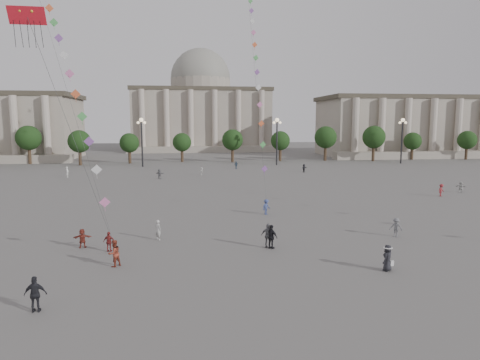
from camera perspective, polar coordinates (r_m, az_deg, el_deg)
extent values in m
plane|color=#52504D|center=(27.65, 4.65, -12.87)|extent=(360.00, 360.00, 0.00)
cube|color=gray|center=(144.72, 26.77, 6.22)|extent=(80.00, 22.00, 16.00)
cube|color=#433D31|center=(144.87, 26.98, 9.62)|extent=(81.60, 22.44, 1.20)
cube|color=gray|center=(155.42, -5.21, 7.80)|extent=(46.00, 30.00, 20.00)
cube|color=#433D31|center=(155.80, -5.26, 11.70)|extent=(46.92, 30.60, 1.20)
cube|color=gray|center=(138.71, -4.92, 4.09)|extent=(48.30, 4.00, 2.00)
cylinder|color=gray|center=(155.95, -5.27, 12.39)|extent=(21.00, 21.00, 5.00)
sphere|color=gray|center=(156.17, -5.28, 13.31)|extent=(21.00, 21.00, 21.00)
cylinder|color=#35281A|center=(109.91, -26.62, 2.75)|extent=(0.70, 0.70, 3.52)
sphere|color=black|center=(109.71, -26.73, 4.67)|extent=(5.12, 5.12, 5.12)
cylinder|color=#35281A|center=(106.52, -20.51, 2.95)|extent=(0.70, 0.70, 3.52)
sphere|color=black|center=(106.31, -20.61, 4.93)|extent=(5.12, 5.12, 5.12)
cylinder|color=#35281A|center=(104.40, -14.09, 3.12)|extent=(0.70, 0.70, 3.52)
sphere|color=black|center=(104.18, -14.15, 5.14)|extent=(5.12, 5.12, 5.12)
cylinder|color=#35281A|center=(103.64, -7.48, 3.25)|extent=(0.70, 0.70, 3.52)
sphere|color=black|center=(103.42, -7.51, 5.29)|extent=(5.12, 5.12, 5.12)
cylinder|color=#35281A|center=(104.26, -0.86, 3.35)|extent=(0.70, 0.70, 3.52)
sphere|color=black|center=(104.04, -0.86, 5.37)|extent=(5.12, 5.12, 5.12)
cylinder|color=#35281A|center=(106.24, 5.60, 3.39)|extent=(0.70, 0.70, 3.52)
sphere|color=black|center=(106.03, 5.63, 5.37)|extent=(5.12, 5.12, 5.12)
cylinder|color=#35281A|center=(109.51, 11.75, 3.39)|extent=(0.70, 0.70, 3.52)
sphere|color=black|center=(109.30, 11.80, 5.32)|extent=(5.12, 5.12, 5.12)
cylinder|color=#35281A|center=(113.95, 17.48, 3.36)|extent=(0.70, 0.70, 3.52)
sphere|color=black|center=(113.75, 17.55, 5.21)|extent=(5.12, 5.12, 5.12)
cylinder|color=#35281A|center=(119.44, 22.73, 3.30)|extent=(0.70, 0.70, 3.52)
sphere|color=black|center=(119.25, 22.82, 5.07)|extent=(5.12, 5.12, 5.12)
cylinder|color=#35281A|center=(125.84, 27.48, 3.23)|extent=(0.70, 0.70, 3.52)
sphere|color=black|center=(125.66, 27.58, 4.90)|extent=(5.12, 5.12, 5.12)
cylinder|color=#262628|center=(95.93, -12.94, 4.71)|extent=(0.36, 0.36, 10.00)
sphere|color=#FFE5B2|center=(95.81, -13.03, 7.82)|extent=(0.90, 0.90, 0.90)
sphere|color=#FFE5B2|center=(95.88, -13.44, 7.44)|extent=(0.60, 0.60, 0.60)
sphere|color=#FFE5B2|center=(95.74, -12.60, 7.47)|extent=(0.60, 0.60, 0.60)
cylinder|color=#262628|center=(97.60, 4.94, 4.92)|extent=(0.36, 0.36, 10.00)
sphere|color=#FFE5B2|center=(97.48, 4.97, 7.98)|extent=(0.90, 0.90, 0.90)
sphere|color=#FFE5B2|center=(97.34, 4.56, 7.63)|extent=(0.60, 0.60, 0.60)
sphere|color=#FFE5B2|center=(97.63, 5.37, 7.62)|extent=(0.60, 0.60, 0.60)
cylinder|color=#262628|center=(107.92, 20.76, 4.72)|extent=(0.36, 0.36, 10.00)
sphere|color=#FFE5B2|center=(107.82, 20.90, 7.48)|extent=(0.90, 0.90, 0.90)
sphere|color=#FFE5B2|center=(107.50, 20.55, 7.17)|extent=(0.60, 0.60, 0.60)
sphere|color=#FFE5B2|center=(108.15, 21.21, 7.14)|extent=(0.60, 0.60, 0.60)
imported|color=navy|center=(89.76, -0.52, 2.01)|extent=(0.99, 0.69, 1.56)
imported|color=silver|center=(79.04, -5.14, 1.18)|extent=(0.90, 1.46, 1.50)
imported|color=slate|center=(38.97, 20.09, -5.94)|extent=(1.23, 1.08, 1.65)
imported|color=#B9B9B5|center=(67.02, 27.35, -0.83)|extent=(1.47, 0.93, 1.52)
imported|color=maroon|center=(62.21, 25.26, -1.23)|extent=(1.23, 1.07, 1.65)
imported|color=black|center=(84.34, 8.53, 1.57)|extent=(1.42, 1.35, 1.60)
imported|color=silver|center=(81.82, -22.02, 1.00)|extent=(0.47, 0.70, 1.89)
imported|color=slate|center=(75.02, -10.69, 0.80)|extent=(1.59, 1.28, 1.70)
imported|color=#AFAFAB|center=(36.31, -10.85, -6.55)|extent=(0.71, 0.73, 1.70)
imported|color=maroon|center=(33.99, -17.05, -7.88)|extent=(0.96, 0.55, 1.54)
imported|color=black|center=(33.34, 4.22, -7.56)|extent=(1.07, 1.12, 1.87)
imported|color=maroon|center=(35.71, -20.28, -7.30)|extent=(1.45, 0.66, 1.51)
imported|color=slate|center=(33.52, 3.79, -7.42)|extent=(1.23, 0.94, 1.94)
imported|color=black|center=(25.03, -25.62, -13.57)|extent=(1.13, 0.52, 1.89)
imported|color=brown|center=(30.51, -16.42, -9.36)|extent=(1.13, 1.12, 1.83)
imported|color=#38467F|center=(45.36, 3.52, -3.60)|extent=(1.21, 1.14, 1.64)
imported|color=black|center=(30.11, 19.08, -9.79)|extent=(1.01, 0.97, 1.75)
cone|color=white|center=(29.89, 19.15, -8.43)|extent=(0.52, 0.52, 0.14)
cylinder|color=white|center=(29.91, 19.14, -8.54)|extent=(0.60, 0.60, 0.02)
cube|color=white|center=(30.18, 19.61, -10.41)|extent=(0.22, 0.10, 0.35)
cube|color=red|center=(31.08, -26.56, 19.03)|extent=(2.21, 0.58, 1.02)
cube|color=green|center=(31.21, -27.26, 19.41)|extent=(0.36, 0.20, 0.34)
cube|color=#1C3A9B|center=(30.99, -25.97, 19.58)|extent=(0.36, 0.20, 0.34)
sphere|color=gold|center=(31.17, -27.28, 19.43)|extent=(0.20, 0.20, 0.20)
sphere|color=gold|center=(30.96, -25.99, 19.59)|extent=(0.20, 0.20, 0.20)
cylinder|color=#3F3F3F|center=(31.52, -21.52, 5.73)|extent=(0.02, 0.02, 15.48)
cube|color=#CF6DA5|center=(31.33, -17.59, -2.85)|extent=(0.76, 0.25, 0.76)
cube|color=silver|center=(32.64, -18.58, 1.31)|extent=(0.76, 0.25, 0.76)
cube|color=#854F9E|center=(34.12, -19.49, 4.86)|extent=(0.76, 0.25, 0.76)
cube|color=#4BA352|center=(35.73, -20.32, 7.95)|extent=(0.76, 0.25, 0.76)
cube|color=#D95E33|center=(37.44, -21.08, 10.65)|extent=(0.76, 0.25, 0.76)
cube|color=#CF6DA5|center=(39.22, -21.78, 13.03)|extent=(0.76, 0.25, 0.76)
cube|color=silver|center=(41.06, -22.42, 15.14)|extent=(0.76, 0.25, 0.76)
cube|color=#854F9E|center=(42.96, -23.02, 17.02)|extent=(0.76, 0.25, 0.76)
cube|color=#4BA352|center=(44.89, -23.58, 18.70)|extent=(0.76, 0.25, 0.76)
cube|color=#D95E33|center=(46.85, -24.09, 20.20)|extent=(0.76, 0.25, 0.76)
cylinder|color=#3F3F3F|center=(70.79, 1.28, 21.65)|extent=(0.02, 0.02, 70.14)
cube|color=#854F9E|center=(46.61, 3.30, 1.49)|extent=(0.76, 0.25, 0.76)
cube|color=#4BA352|center=(48.26, 3.07, 4.73)|extent=(0.76, 0.25, 0.76)
cube|color=#D95E33|center=(50.06, 2.86, 7.53)|extent=(0.76, 0.25, 0.76)
cube|color=#CF6DA5|center=(51.96, 2.66, 10.00)|extent=(0.76, 0.25, 0.76)
cube|color=silver|center=(53.95, 2.47, 12.20)|extent=(0.76, 0.25, 0.76)
cube|color=#854F9E|center=(56.00, 2.29, 14.18)|extent=(0.76, 0.25, 0.76)
cube|color=#4BA352|center=(58.11, 2.13, 15.97)|extent=(0.76, 0.25, 0.76)
cube|color=#D95E33|center=(60.27, 1.97, 17.59)|extent=(0.76, 0.25, 0.76)
cube|color=#CF6DA5|center=(62.46, 1.81, 19.06)|extent=(0.76, 0.25, 0.76)
cube|color=silver|center=(64.69, 1.67, 20.40)|extent=(0.76, 0.25, 0.76)
cube|color=#854F9E|center=(66.94, 1.54, 21.63)|extent=(0.76, 0.25, 0.76)
cube|color=#4BA352|center=(69.21, 1.41, 22.76)|extent=(0.76, 0.25, 0.76)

